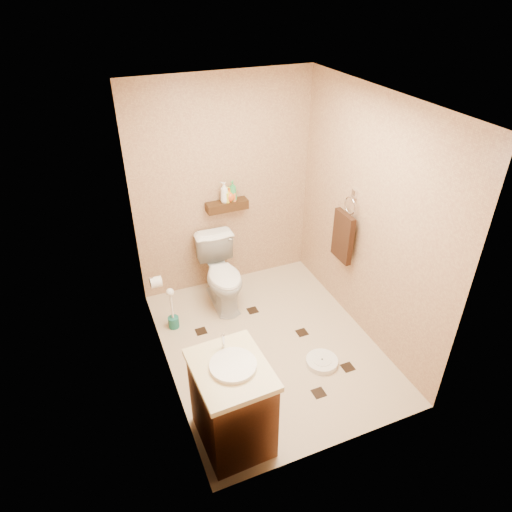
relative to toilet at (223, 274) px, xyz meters
name	(u,v)px	position (x,y,z in m)	size (l,w,h in m)	color
ground	(269,344)	(0.19, -0.83, -0.38)	(2.50, 2.50, 0.00)	#C2A98E
wall_back	(224,188)	(0.19, 0.42, 0.82)	(2.00, 0.04, 2.40)	tan
wall_front	(349,332)	(0.19, -2.08, 0.82)	(2.00, 0.04, 2.40)	tan
wall_left	(157,267)	(-0.81, -0.83, 0.82)	(0.04, 2.50, 2.40)	tan
wall_right	(368,221)	(1.19, -0.83, 0.82)	(0.04, 2.50, 2.40)	tan
ceiling	(274,100)	(0.19, -0.83, 2.02)	(2.00, 2.50, 0.02)	white
wall_shelf	(227,206)	(0.19, 0.34, 0.64)	(0.46, 0.14, 0.10)	#3E2211
floor_accents	(276,348)	(0.24, -0.91, -0.38)	(1.25, 1.41, 0.01)	black
toilet	(223,274)	(0.00, 0.00, 0.00)	(0.42, 0.74, 0.76)	white
vanity	(232,403)	(-0.50, -1.70, 0.03)	(0.56, 0.67, 0.91)	brown
bathroom_scale	(322,362)	(0.55, -1.27, -0.35)	(0.32, 0.32, 0.06)	white
toilet_brush	(173,314)	(-0.63, -0.20, -0.20)	(0.11, 0.11, 0.50)	#196559
towel_ring	(343,234)	(1.11, -0.58, 0.57)	(0.12, 0.30, 0.76)	silver
toilet_paper	(156,282)	(-0.75, -0.18, 0.22)	(0.12, 0.11, 0.12)	white
bottle_a	(224,192)	(0.17, 0.34, 0.81)	(0.09, 0.09, 0.23)	white
bottle_b	(227,194)	(0.20, 0.34, 0.78)	(0.08, 0.08, 0.17)	yellow
bottle_c	(230,194)	(0.23, 0.34, 0.77)	(0.12, 0.12, 0.16)	#CE5018
bottle_d	(233,191)	(0.27, 0.34, 0.81)	(0.09, 0.09, 0.23)	green
bottle_e	(233,194)	(0.27, 0.34, 0.77)	(0.07, 0.07, 0.15)	#E47B4C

